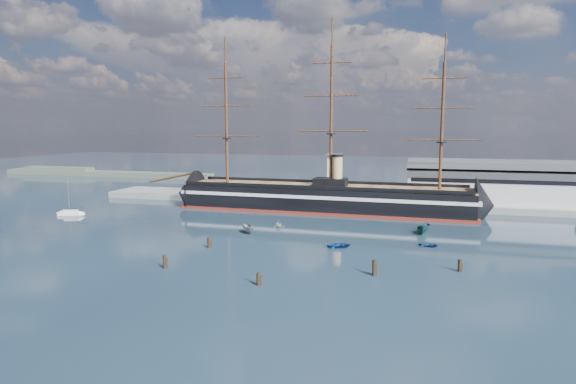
# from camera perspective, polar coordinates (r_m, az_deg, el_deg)

# --- Properties ---
(ground) EXTENTS (600.00, 600.00, 0.00)m
(ground) POSITION_cam_1_polar(r_m,az_deg,el_deg) (131.09, 1.66, -3.65)
(ground) COLOR #172432
(ground) RESTS_ON ground
(quay) EXTENTS (180.00, 18.00, 2.00)m
(quay) POSITION_cam_1_polar(r_m,az_deg,el_deg) (164.23, 8.02, -1.40)
(quay) COLOR slate
(quay) RESTS_ON ground
(warehouse) EXTENTS (63.00, 21.00, 11.60)m
(warehouse) POSITION_cam_1_polar(r_m,az_deg,el_deg) (168.22, 24.69, 0.92)
(warehouse) COLOR #B7BABC
(warehouse) RESTS_ON ground
(quay_tower) EXTENTS (5.00, 5.00, 15.00)m
(quay_tower) POSITION_cam_1_polar(r_m,az_deg,el_deg) (161.04, 5.48, 1.96)
(quay_tower) COLOR silver
(quay_tower) RESTS_ON ground
(shoreline) EXTENTS (120.00, 10.00, 4.00)m
(shoreline) POSITION_cam_1_polar(r_m,az_deg,el_deg) (278.64, -22.28, 2.14)
(shoreline) COLOR #3F4C38
(shoreline) RESTS_ON ground
(warship) EXTENTS (113.07, 18.44, 53.94)m
(warship) POSITION_cam_1_polar(r_m,az_deg,el_deg) (149.54, 3.63, -0.67)
(warship) COLOR black
(warship) RESTS_ON ground
(sailboat) EXTENTS (7.40, 3.96, 11.36)m
(sailboat) POSITION_cam_1_polar(r_m,az_deg,el_deg) (155.51, -24.34, -2.27)
(sailboat) COLOR silver
(sailboat) RESTS_ON ground
(motorboat_a) EXTENTS (6.78, 5.76, 2.63)m
(motorboat_a) POSITION_cam_1_polar(r_m,az_deg,el_deg) (118.77, -4.71, -4.88)
(motorboat_a) COLOR gray
(motorboat_a) RESTS_ON ground
(motorboat_b) EXTENTS (2.15, 3.41, 1.48)m
(motorboat_b) POSITION_cam_1_polar(r_m,az_deg,el_deg) (105.21, 6.03, -6.56)
(motorboat_b) COLOR navy
(motorboat_b) RESTS_ON ground
(motorboat_c) EXTENTS (5.82, 2.93, 2.22)m
(motorboat_c) POSITION_cam_1_polar(r_m,az_deg,el_deg) (121.87, 15.50, -4.82)
(motorboat_c) COLOR #12492C
(motorboat_c) RESTS_ON ground
(motorboat_d) EXTENTS (5.46, 4.69, 1.87)m
(motorboat_d) POSITION_cam_1_polar(r_m,az_deg,el_deg) (125.17, -1.13, -4.20)
(motorboat_d) COLOR silver
(motorboat_d) RESTS_ON ground
(motorboat_e) EXTENTS (1.72, 2.75, 1.20)m
(motorboat_e) POSITION_cam_1_polar(r_m,az_deg,el_deg) (109.79, 16.31, -6.23)
(motorboat_e) COLOR navy
(motorboat_e) RESTS_ON ground
(motorboat_f) EXTENTS (6.16, 3.86, 2.32)m
(motorboat_f) POSITION_cam_1_polar(r_m,az_deg,el_deg) (124.75, 15.90, -4.54)
(motorboat_f) COLOR navy
(motorboat_f) RESTS_ON ground
(piling_near_left) EXTENTS (0.64, 0.64, 3.19)m
(piling_near_left) POSITION_cam_1_polar(r_m,az_deg,el_deg) (92.76, -14.40, -8.73)
(piling_near_left) COLOR black
(piling_near_left) RESTS_ON ground
(piling_near_mid) EXTENTS (0.64, 0.64, 2.93)m
(piling_near_mid) POSITION_cam_1_polar(r_m,az_deg,el_deg) (80.82, -3.52, -10.98)
(piling_near_mid) COLOR black
(piling_near_mid) RESTS_ON ground
(piling_near_right) EXTENTS (0.64, 0.64, 3.61)m
(piling_near_right) POSITION_cam_1_polar(r_m,az_deg,el_deg) (87.04, 10.14, -9.71)
(piling_near_right) COLOR black
(piling_near_right) RESTS_ON ground
(piling_far_right) EXTENTS (0.64, 0.64, 2.97)m
(piling_far_right) POSITION_cam_1_polar(r_m,az_deg,el_deg) (93.21, 19.64, -8.87)
(piling_far_right) COLOR black
(piling_far_right) RESTS_ON ground
(piling_extra) EXTENTS (0.64, 0.64, 2.93)m
(piling_extra) POSITION_cam_1_polar(r_m,az_deg,el_deg) (105.92, -9.34, -6.52)
(piling_extra) COLOR black
(piling_extra) RESTS_ON ground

